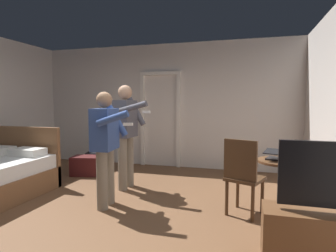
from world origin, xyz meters
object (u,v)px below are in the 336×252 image
at_px(side_table, 282,178).
at_px(laptop, 279,157).
at_px(person_striped_shirt, 126,129).
at_px(bottle_on_table, 296,153).
at_px(suitcase_small, 98,160).
at_px(person_blue_shirt, 106,141).
at_px(wooden_chair, 243,174).
at_px(suitcase_dark, 87,165).

height_order(side_table, laptop, laptop).
bearing_deg(person_striped_shirt, bottle_on_table, -11.56).
relative_size(laptop, suitcase_small, 0.84).
bearing_deg(person_blue_shirt, bottle_on_table, 7.72).
bearing_deg(person_blue_shirt, wooden_chair, 5.31).
bearing_deg(wooden_chair, bottle_on_table, 14.57).
bearing_deg(suitcase_small, suitcase_dark, -99.60).
bearing_deg(laptop, person_striped_shirt, 168.47).
bearing_deg(wooden_chair, laptop, 24.57).
relative_size(side_table, suitcase_dark, 1.25).
relative_size(suitcase_dark, suitcase_small, 1.13).
height_order(laptop, wooden_chair, wooden_chair).
bearing_deg(person_blue_shirt, laptop, 9.31).
xyz_separation_m(wooden_chair, person_striped_shirt, (-1.91, 0.68, 0.46)).
bearing_deg(suitcase_small, person_striped_shirt, -58.05).
height_order(person_striped_shirt, suitcase_small, person_striped_shirt).
height_order(bottle_on_table, suitcase_small, bottle_on_table).
height_order(person_striped_shirt, suitcase_dark, person_striped_shirt).
bearing_deg(suitcase_small, bottle_on_table, -38.40).
bearing_deg(person_striped_shirt, laptop, -11.53).
distance_m(wooden_chair, person_blue_shirt, 1.87).
relative_size(side_table, person_blue_shirt, 0.44).
distance_m(person_blue_shirt, suitcase_dark, 2.00).
xyz_separation_m(bottle_on_table, suitcase_dark, (-3.66, 1.09, -0.63)).
distance_m(laptop, suitcase_small, 3.91).
relative_size(side_table, suitcase_small, 1.41).
bearing_deg(laptop, side_table, 42.70).
height_order(wooden_chair, suitcase_small, wooden_chair).
bearing_deg(laptop, suitcase_small, 155.72).
distance_m(side_table, person_blue_shirt, 2.39).
xyz_separation_m(wooden_chair, person_blue_shirt, (-1.82, -0.17, 0.37)).
height_order(bottle_on_table, suitcase_dark, bottle_on_table).
distance_m(laptop, person_blue_shirt, 2.30).
distance_m(bottle_on_table, person_blue_shirt, 2.47).
xyz_separation_m(laptop, suitcase_small, (-3.52, 1.59, -0.57)).
bearing_deg(bottle_on_table, laptop, 167.98).
relative_size(side_table, wooden_chair, 0.71).
height_order(wooden_chair, person_striped_shirt, person_striped_shirt).
bearing_deg(laptop, bottle_on_table, -12.02).
bearing_deg(bottle_on_table, person_striped_shirt, 168.44).
bearing_deg(person_blue_shirt, side_table, 10.12).
bearing_deg(person_blue_shirt, suitcase_small, 122.66).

